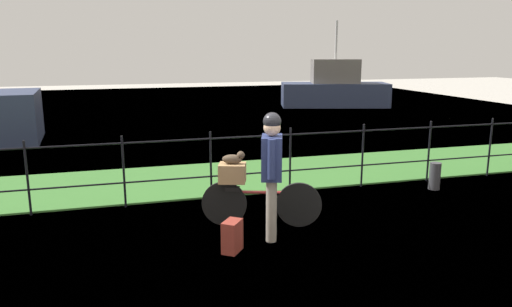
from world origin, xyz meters
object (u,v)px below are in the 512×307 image
object	(u,v)px
bicycle_main	(260,203)
backpack_on_paving	(232,236)
moored_boat_mid	(335,89)
terrier_dog	(234,158)
mooring_bollard	(435,176)
wooden_crate	(232,173)
cyclist_person	(272,165)

from	to	relation	value
bicycle_main	backpack_on_paving	world-z (taller)	bicycle_main
moored_boat_mid	bicycle_main	bearing A→B (deg)	-119.17
terrier_dog	mooring_bollard	xyz separation A→B (m)	(3.86, 0.76, -0.74)
bicycle_main	wooden_crate	size ratio (longest dim) A/B	4.38
wooden_crate	cyclist_person	distance (m)	0.75
cyclist_person	backpack_on_paving	world-z (taller)	cyclist_person
bicycle_main	wooden_crate	distance (m)	0.58
wooden_crate	backpack_on_paving	world-z (taller)	wooden_crate
bicycle_main	terrier_dog	distance (m)	0.74
cyclist_person	backpack_on_paving	distance (m)	1.04
backpack_on_paving	moored_boat_mid	world-z (taller)	moored_boat_mid
bicycle_main	moored_boat_mid	size ratio (longest dim) A/B	0.34
wooden_crate	terrier_dog	xyz separation A→B (m)	(0.02, -0.01, 0.21)
bicycle_main	cyclist_person	bearing A→B (deg)	-88.37
terrier_dog	cyclist_person	xyz separation A→B (m)	(0.36, -0.60, 0.02)
wooden_crate	bicycle_main	bearing A→B (deg)	-19.09
wooden_crate	mooring_bollard	world-z (taller)	wooden_crate
bicycle_main	mooring_bollard	world-z (taller)	bicycle_main
cyclist_person	moored_boat_mid	distance (m)	15.32
terrier_dog	mooring_bollard	world-z (taller)	terrier_dog
bicycle_main	moored_boat_mid	bearing A→B (deg)	60.83
moored_boat_mid	backpack_on_paving	bearing A→B (deg)	-119.68
bicycle_main	cyclist_person	world-z (taller)	cyclist_person
bicycle_main	wooden_crate	xyz separation A→B (m)	(-0.37, 0.13, 0.43)
backpack_on_paving	terrier_dog	bearing A→B (deg)	21.82
cyclist_person	mooring_bollard	world-z (taller)	cyclist_person
mooring_bollard	moored_boat_mid	size ratio (longest dim) A/B	0.10
moored_boat_mid	cyclist_person	bearing A→B (deg)	-118.25
mooring_bollard	moored_boat_mid	world-z (taller)	moored_boat_mid
bicycle_main	backpack_on_paving	size ratio (longest dim) A/B	4.04
bicycle_main	wooden_crate	world-z (taller)	wooden_crate
bicycle_main	cyclist_person	xyz separation A→B (m)	(0.01, -0.48, 0.66)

